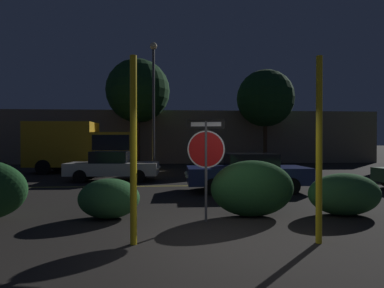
{
  "coord_description": "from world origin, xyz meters",
  "views": [
    {
      "loc": [
        -0.94,
        -5.31,
        1.88
      ],
      "look_at": [
        -0.26,
        5.12,
        1.8
      ],
      "focal_mm": 28.0,
      "sensor_mm": 36.0,
      "label": 1
    }
  ],
  "objects_px": {
    "passing_car_3": "(247,172)",
    "tree_2": "(138,91)",
    "passing_car_2": "(113,166)",
    "yellow_pole_right": "(319,150)",
    "delivery_truck": "(82,146)",
    "hedge_bush_2": "(252,188)",
    "hedge_bush_3": "(344,194)",
    "yellow_pole_left": "(133,150)",
    "street_lamp": "(153,91)",
    "hedge_bush_1": "(109,198)",
    "tree_1": "(265,98)",
    "stop_sign": "(206,150)"
  },
  "relations": [
    {
      "from": "passing_car_3",
      "to": "tree_2",
      "type": "distance_m",
      "value": 14.92
    },
    {
      "from": "passing_car_2",
      "to": "passing_car_3",
      "type": "height_order",
      "value": "passing_car_3"
    },
    {
      "from": "yellow_pole_right",
      "to": "delivery_truck",
      "type": "relative_size",
      "value": 0.55
    },
    {
      "from": "yellow_pole_right",
      "to": "tree_2",
      "type": "xyz_separation_m",
      "value": [
        -5.43,
        18.66,
        4.16
      ]
    },
    {
      "from": "hedge_bush_2",
      "to": "passing_car_2",
      "type": "bearing_deg",
      "value": 124.09
    },
    {
      "from": "passing_car_3",
      "to": "hedge_bush_2",
      "type": "bearing_deg",
      "value": 167.97
    },
    {
      "from": "hedge_bush_2",
      "to": "hedge_bush_3",
      "type": "xyz_separation_m",
      "value": [
        2.39,
        -0.02,
        -0.17
      ]
    },
    {
      "from": "yellow_pole_left",
      "to": "tree_2",
      "type": "bearing_deg",
      "value": 96.21
    },
    {
      "from": "street_lamp",
      "to": "delivery_truck",
      "type": "bearing_deg",
      "value": 178.56
    },
    {
      "from": "yellow_pole_right",
      "to": "delivery_truck",
      "type": "height_order",
      "value": "yellow_pole_right"
    },
    {
      "from": "street_lamp",
      "to": "hedge_bush_1",
      "type": "bearing_deg",
      "value": -92.07
    },
    {
      "from": "yellow_pole_right",
      "to": "tree_1",
      "type": "xyz_separation_m",
      "value": [
        4.88,
        18.68,
        3.68
      ]
    },
    {
      "from": "stop_sign",
      "to": "hedge_bush_1",
      "type": "bearing_deg",
      "value": -177.71
    },
    {
      "from": "delivery_truck",
      "to": "yellow_pole_left",
      "type": "bearing_deg",
      "value": 21.17
    },
    {
      "from": "hedge_bush_3",
      "to": "street_lamp",
      "type": "distance_m",
      "value": 13.15
    },
    {
      "from": "passing_car_3",
      "to": "street_lamp",
      "type": "height_order",
      "value": "street_lamp"
    },
    {
      "from": "hedge_bush_2",
      "to": "passing_car_3",
      "type": "height_order",
      "value": "passing_car_3"
    },
    {
      "from": "yellow_pole_left",
      "to": "hedge_bush_3",
      "type": "height_order",
      "value": "yellow_pole_left"
    },
    {
      "from": "passing_car_3",
      "to": "yellow_pole_right",
      "type": "bearing_deg",
      "value": 179.09
    },
    {
      "from": "passing_car_3",
      "to": "tree_2",
      "type": "xyz_separation_m",
      "value": [
        -5.58,
        12.83,
        5.18
      ]
    },
    {
      "from": "yellow_pole_left",
      "to": "tree_1",
      "type": "xyz_separation_m",
      "value": [
        8.3,
        18.52,
        3.68
      ]
    },
    {
      "from": "hedge_bush_2",
      "to": "yellow_pole_right",
      "type": "bearing_deg",
      "value": -70.86
    },
    {
      "from": "tree_2",
      "to": "hedge_bush_2",
      "type": "bearing_deg",
      "value": -74.13
    },
    {
      "from": "stop_sign",
      "to": "tree_1",
      "type": "distance_m",
      "value": 18.72
    },
    {
      "from": "passing_car_3",
      "to": "tree_1",
      "type": "distance_m",
      "value": 14.47
    },
    {
      "from": "passing_car_2",
      "to": "stop_sign",
      "type": "bearing_deg",
      "value": 27.51
    },
    {
      "from": "yellow_pole_right",
      "to": "passing_car_2",
      "type": "relative_size",
      "value": 0.79
    },
    {
      "from": "hedge_bush_3",
      "to": "tree_2",
      "type": "relative_size",
      "value": 0.22
    },
    {
      "from": "tree_1",
      "to": "delivery_truck",
      "type": "bearing_deg",
      "value": -157.14
    },
    {
      "from": "hedge_bush_3",
      "to": "yellow_pole_left",
      "type": "bearing_deg",
      "value": -160.12
    },
    {
      "from": "yellow_pole_right",
      "to": "tree_1",
      "type": "bearing_deg",
      "value": 75.34
    },
    {
      "from": "stop_sign",
      "to": "passing_car_3",
      "type": "bearing_deg",
      "value": 76.63
    },
    {
      "from": "hedge_bush_3",
      "to": "stop_sign",
      "type": "bearing_deg",
      "value": -174.26
    },
    {
      "from": "hedge_bush_2",
      "to": "passing_car_2",
      "type": "xyz_separation_m",
      "value": [
        -4.87,
        7.19,
        -0.0
      ]
    },
    {
      "from": "yellow_pole_left",
      "to": "yellow_pole_right",
      "type": "xyz_separation_m",
      "value": [
        3.42,
        -0.16,
        0.01
      ]
    },
    {
      "from": "yellow_pole_right",
      "to": "hedge_bush_2",
      "type": "bearing_deg",
      "value": 109.14
    },
    {
      "from": "yellow_pole_right",
      "to": "tree_2",
      "type": "bearing_deg",
      "value": 106.23
    },
    {
      "from": "delivery_truck",
      "to": "street_lamp",
      "type": "bearing_deg",
      "value": 89.72
    },
    {
      "from": "hedge_bush_2",
      "to": "tree_1",
      "type": "relative_size",
      "value": 0.27
    },
    {
      "from": "passing_car_3",
      "to": "passing_car_2",
      "type": "bearing_deg",
      "value": 59.84
    },
    {
      "from": "yellow_pole_left",
      "to": "street_lamp",
      "type": "relative_size",
      "value": 0.43
    },
    {
      "from": "passing_car_2",
      "to": "street_lamp",
      "type": "xyz_separation_m",
      "value": [
        1.71,
        3.85,
        4.29
      ]
    },
    {
      "from": "hedge_bush_2",
      "to": "passing_car_3",
      "type": "distance_m",
      "value": 3.9
    },
    {
      "from": "stop_sign",
      "to": "hedge_bush_3",
      "type": "height_order",
      "value": "stop_sign"
    },
    {
      "from": "tree_1",
      "to": "hedge_bush_2",
      "type": "bearing_deg",
      "value": -108.55
    },
    {
      "from": "hedge_bush_1",
      "to": "tree_1",
      "type": "bearing_deg",
      "value": 61.16
    },
    {
      "from": "yellow_pole_right",
      "to": "passing_car_2",
      "type": "xyz_separation_m",
      "value": [
        -5.57,
        9.22,
        -1.03
      ]
    },
    {
      "from": "stop_sign",
      "to": "street_lamp",
      "type": "height_order",
      "value": "street_lamp"
    },
    {
      "from": "passing_car_3",
      "to": "delivery_truck",
      "type": "relative_size",
      "value": 0.74
    },
    {
      "from": "passing_car_3",
      "to": "tree_2",
      "type": "relative_size",
      "value": 0.55
    }
  ]
}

